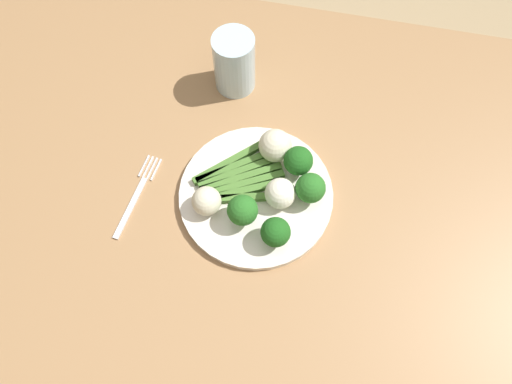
% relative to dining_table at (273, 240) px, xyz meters
% --- Properties ---
extents(ground_plane, '(6.00, 6.00, 0.02)m').
position_rel_dining_table_xyz_m(ground_plane, '(0.00, 0.00, -0.68)').
color(ground_plane, tan).
extents(dining_table, '(1.49, 0.99, 0.76)m').
position_rel_dining_table_xyz_m(dining_table, '(0.00, 0.00, 0.00)').
color(dining_table, '#9E754C').
rests_on(dining_table, ground_plane).
extents(plate, '(0.27, 0.27, 0.01)m').
position_rel_dining_table_xyz_m(plate, '(-0.04, 0.04, 0.10)').
color(plate, silver).
rests_on(plate, dining_table).
extents(asparagus_bundle, '(0.17, 0.14, 0.01)m').
position_rel_dining_table_xyz_m(asparagus_bundle, '(-0.08, 0.06, 0.11)').
color(asparagus_bundle, '#47752D').
rests_on(asparagus_bundle, plate).
extents(broccoli_right, '(0.05, 0.05, 0.06)m').
position_rel_dining_table_xyz_m(broccoli_right, '(0.02, 0.10, 0.14)').
color(broccoli_right, '#4C7F2B').
rests_on(broccoli_right, plate).
extents(broccoli_near_center, '(0.05, 0.05, 0.06)m').
position_rel_dining_table_xyz_m(broccoli_near_center, '(0.01, -0.03, 0.14)').
color(broccoli_near_center, '#4C7F2B').
rests_on(broccoli_near_center, plate).
extents(broccoli_left, '(0.05, 0.05, 0.06)m').
position_rel_dining_table_xyz_m(broccoli_left, '(0.05, 0.05, 0.14)').
color(broccoli_left, '#568E33').
rests_on(broccoli_left, plate).
extents(broccoli_back, '(0.05, 0.05, 0.06)m').
position_rel_dining_table_xyz_m(broccoli_back, '(-0.05, -0.01, 0.14)').
color(broccoli_back, '#568E33').
rests_on(broccoli_back, plate).
extents(cauliflower_near_fork, '(0.05, 0.05, 0.05)m').
position_rel_dining_table_xyz_m(cauliflower_near_fork, '(-0.00, 0.04, 0.13)').
color(cauliflower_near_fork, white).
rests_on(cauliflower_near_fork, plate).
extents(cauliflower_front_left, '(0.05, 0.05, 0.05)m').
position_rel_dining_table_xyz_m(cauliflower_front_left, '(-0.12, -0.00, 0.13)').
color(cauliflower_front_left, beige).
rests_on(cauliflower_front_left, plate).
extents(cauliflower_edge, '(0.06, 0.06, 0.06)m').
position_rel_dining_table_xyz_m(cauliflower_edge, '(-0.03, 0.12, 0.14)').
color(cauliflower_edge, beige).
rests_on(cauliflower_edge, plate).
extents(fork, '(0.04, 0.17, 0.00)m').
position_rel_dining_table_xyz_m(fork, '(-0.25, 0.00, 0.10)').
color(fork, silver).
rests_on(fork, dining_table).
extents(water_glass, '(0.08, 0.08, 0.12)m').
position_rel_dining_table_xyz_m(water_glass, '(-0.13, 0.27, 0.15)').
color(water_glass, silver).
rests_on(water_glass, dining_table).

